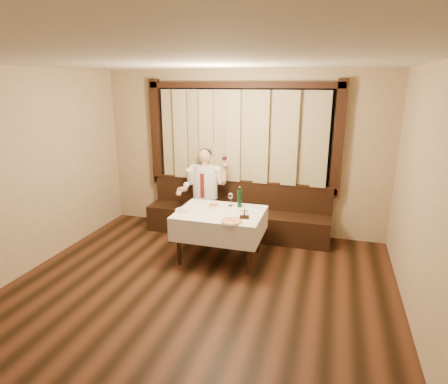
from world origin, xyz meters
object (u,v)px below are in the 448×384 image
(dining_table, at_px, (220,218))
(pizza, at_px, (231,221))
(seated_man, at_px, (204,186))
(pasta_red, at_px, (214,204))
(banquette, at_px, (237,217))
(green_bottle, at_px, (240,198))
(pasta_cream, at_px, (184,208))
(cruet_caddy, at_px, (244,215))

(dining_table, distance_m, pizza, 0.49)
(seated_man, bearing_deg, pasta_red, -60.23)
(pasta_red, height_order, seated_man, seated_man)
(banquette, xyz_separation_m, seated_man, (-0.58, -0.09, 0.55))
(pasta_red, relative_size, seated_man, 0.16)
(pasta_red, relative_size, green_bottle, 0.74)
(green_bottle, xyz_separation_m, seated_man, (-0.81, 0.65, -0.03))
(green_bottle, height_order, seated_man, seated_man)
(green_bottle, bearing_deg, pizza, -85.33)
(pasta_red, xyz_separation_m, green_bottle, (0.39, 0.08, 0.10))
(pasta_red, height_order, pasta_cream, pasta_cream)
(banquette, height_order, cruet_caddy, banquette)
(banquette, height_order, pizza, banquette)
(banquette, xyz_separation_m, pasta_cream, (-0.53, -1.13, 0.48))
(cruet_caddy, bearing_deg, green_bottle, 101.56)
(pasta_red, bearing_deg, cruet_caddy, -34.26)
(seated_man, bearing_deg, green_bottle, -38.72)
(seated_man, bearing_deg, dining_table, -57.99)
(banquette, xyz_separation_m, pasta_red, (-0.17, -0.82, 0.48))
(pizza, xyz_separation_m, cruet_caddy, (0.13, 0.19, 0.04))
(dining_table, distance_m, green_bottle, 0.44)
(pizza, distance_m, pasta_cream, 0.85)
(pasta_cream, relative_size, seated_man, 0.17)
(dining_table, height_order, green_bottle, green_bottle)
(banquette, height_order, green_bottle, green_bottle)
(banquette, xyz_separation_m, green_bottle, (0.22, -0.74, 0.58))
(banquette, xyz_separation_m, cruet_caddy, (0.41, -1.21, 0.50))
(dining_table, relative_size, green_bottle, 3.93)
(cruet_caddy, height_order, seated_man, seated_man)
(pizza, bearing_deg, seated_man, 123.27)
(banquette, xyz_separation_m, dining_table, (0.00, -1.02, 0.34))
(banquette, relative_size, green_bottle, 9.90)
(pasta_cream, bearing_deg, cruet_caddy, -4.60)
(dining_table, xyz_separation_m, pasta_red, (-0.17, 0.21, 0.14))
(pasta_red, relative_size, pasta_cream, 0.92)
(pasta_cream, bearing_deg, pizza, -18.38)
(seated_man, bearing_deg, pizza, -56.73)
(banquette, distance_m, cruet_caddy, 1.37)
(pasta_red, distance_m, cruet_caddy, 0.70)
(pasta_red, height_order, green_bottle, green_bottle)
(pizza, bearing_deg, banquette, 101.21)
(banquette, bearing_deg, pizza, -78.79)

